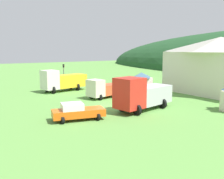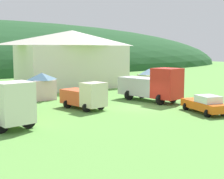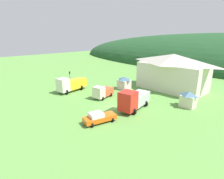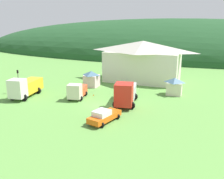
{
  "view_description": "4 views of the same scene",
  "coord_description": "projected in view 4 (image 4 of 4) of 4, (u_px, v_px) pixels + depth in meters",
  "views": [
    {
      "loc": [
        24.04,
        -15.57,
        6.62
      ],
      "look_at": [
        -2.82,
        2.37,
        1.48
      ],
      "focal_mm": 40.76,
      "sensor_mm": 36.0,
      "label": 1
    },
    {
      "loc": [
        -19.78,
        -24.42,
        5.74
      ],
      "look_at": [
        -2.92,
        0.85,
        1.89
      ],
      "focal_mm": 51.78,
      "sensor_mm": 36.0,
      "label": 2
    },
    {
      "loc": [
        21.6,
        -20.85,
        12.52
      ],
      "look_at": [
        -1.99,
        2.02,
        2.52
      ],
      "focal_mm": 28.8,
      "sensor_mm": 36.0,
      "label": 3
    },
    {
      "loc": [
        14.13,
        -31.95,
        12.02
      ],
      "look_at": [
        0.58,
        3.44,
        1.75
      ],
      "focal_mm": 39.93,
      "sensor_mm": 36.0,
      "label": 4
    }
  ],
  "objects": [
    {
      "name": "traffic_light_west",
      "position": [
        18.0,
        79.0,
        42.86
      ],
      "size": [
        0.2,
        0.32,
        4.13
      ],
      "color": "#4C4C51",
      "rests_on": "ground"
    },
    {
      "name": "traffic_cone_near_pickup",
      "position": [
        94.0,
        96.0,
        42.05
      ],
      "size": [
        0.36,
        0.36,
        0.59
      ],
      "primitive_type": "cone",
      "color": "orange",
      "rests_on": "ground"
    },
    {
      "name": "ground_plane",
      "position": [
        100.0,
        106.0,
        36.82
      ],
      "size": [
        200.0,
        200.0,
        0.0
      ],
      "primitive_type": "plane",
      "color": "#5B9342"
    },
    {
      "name": "depot_building",
      "position": [
        143.0,
        61.0,
        51.56
      ],
      "size": [
        16.06,
        8.81,
        8.38
      ],
      "color": "silver",
      "rests_on": "ground"
    },
    {
      "name": "play_shed_cream",
      "position": [
        174.0,
        86.0,
        42.23
      ],
      "size": [
        2.66,
        2.32,
        2.96
      ],
      "color": "beige",
      "rests_on": "ground"
    },
    {
      "name": "forested_hill_backdrop",
      "position": [
        169.0,
        54.0,
        98.39
      ],
      "size": [
        174.79,
        60.0,
        26.92
      ],
      "primitive_type": "ellipsoid",
      "color": "#1E4723",
      "rests_on": "ground"
    },
    {
      "name": "light_truck_cream",
      "position": [
        77.0,
        91.0,
        40.23
      ],
      "size": [
        3.07,
        5.09,
        2.64
      ],
      "rotation": [
        0.0,
        0.0,
        -1.37
      ],
      "color": "beige",
      "rests_on": "ground"
    },
    {
      "name": "crane_truck_red",
      "position": [
        126.0,
        93.0,
        37.07
      ],
      "size": [
        4.02,
        7.68,
        3.72
      ],
      "rotation": [
        0.0,
        0.0,
        -1.39
      ],
      "color": "red",
      "rests_on": "ground"
    },
    {
      "name": "heavy_rig_striped",
      "position": [
        25.0,
        87.0,
        41.01
      ],
      "size": [
        3.79,
        7.53,
        3.45
      ],
      "rotation": [
        0.0,
        0.0,
        -1.42
      ],
      "color": "silver",
      "rests_on": "ground"
    },
    {
      "name": "service_pickup_orange",
      "position": [
        104.0,
        116.0,
        30.74
      ],
      "size": [
        3.03,
        5.19,
        1.66
      ],
      "rotation": [
        0.0,
        0.0,
        -1.82
      ],
      "color": "#EB5C13",
      "rests_on": "ground"
    },
    {
      "name": "play_shed_pink",
      "position": [
        92.0,
        79.0,
        47.75
      ],
      "size": [
        2.72,
        2.66,
        3.03
      ],
      "color": "beige",
      "rests_on": "ground"
    }
  ]
}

